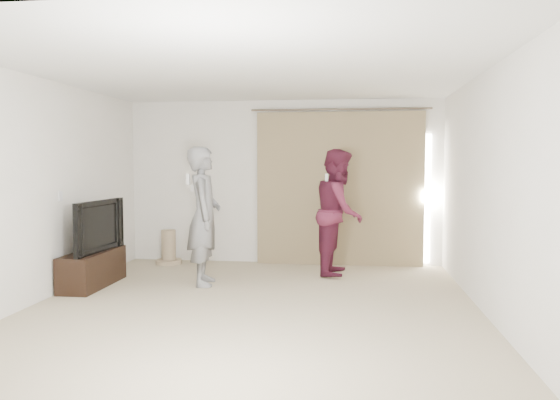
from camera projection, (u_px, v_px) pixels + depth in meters
The scene contains 10 objects.
floor at pixel (253, 307), 6.10m from camera, with size 5.50×5.50×0.00m, color tan.
wall_back at pixel (283, 182), 8.73m from camera, with size 5.00×0.04×2.60m, color white.
wall_left at pixel (41, 190), 6.33m from camera, with size 0.04×5.50×2.60m.
ceiling at pixel (252, 72), 5.92m from camera, with size 5.00×5.50×0.01m, color white.
curtain at pixel (340, 189), 8.55m from camera, with size 2.80×0.11×2.46m.
tv_console at pixel (93, 269), 7.13m from camera, with size 0.41×1.19×0.46m, color black.
tv at pixel (92, 226), 7.09m from camera, with size 1.17×0.15×0.67m, color black.
scratching_post at pixel (169, 250), 8.69m from camera, with size 0.41×0.41×0.54m.
person_man at pixel (204, 216), 7.18m from camera, with size 0.55×0.73×1.82m.
person_woman at pixel (339, 212), 7.86m from camera, with size 0.77×0.94×1.81m.
Camera 1 is at (1.07, -5.92, 1.62)m, focal length 35.00 mm.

